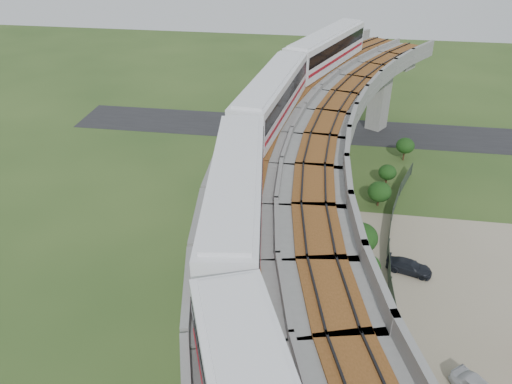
{
  "coord_description": "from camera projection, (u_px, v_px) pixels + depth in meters",
  "views": [
    {
      "loc": [
        2.76,
        -30.1,
        26.13
      ],
      "look_at": [
        -1.95,
        0.77,
        7.5
      ],
      "focal_mm": 35.0,
      "sensor_mm": 36.0,
      "label": 1
    }
  ],
  "objects": [
    {
      "name": "ground",
      "position": [
        279.0,
        280.0,
        39.3
      ],
      "size": [
        160.0,
        160.0,
        0.0
      ],
      "primitive_type": "plane",
      "color": "#2D491D",
      "rests_on": "ground"
    },
    {
      "name": "dirt_lot",
      "position": [
        470.0,
        318.0,
        35.78
      ],
      "size": [
        18.0,
        26.0,
        0.04
      ],
      "primitive_type": "cube",
      "color": "gray",
      "rests_on": "ground"
    },
    {
      "name": "asphalt_road",
      "position": [
        305.0,
        129.0,
        64.76
      ],
      "size": [
        60.0,
        8.0,
        0.03
      ],
      "primitive_type": "cube",
      "color": "#232326",
      "rests_on": "ground"
    },
    {
      "name": "viaduct",
      "position": [
        338.0,
        185.0,
        34.16
      ],
      "size": [
        19.58,
        73.98,
        11.4
      ],
      "color": "#99968E",
      "rests_on": "ground"
    },
    {
      "name": "metro_train",
      "position": [
        287.0,
        143.0,
        32.26
      ],
      "size": [
        11.1,
        61.34,
        3.64
      ],
      "color": "white",
      "rests_on": "ground"
    },
    {
      "name": "fence",
      "position": [
        407.0,
        286.0,
        37.65
      ],
      "size": [
        3.87,
        38.73,
        1.5
      ],
      "color": "#2D382D",
      "rests_on": "ground"
    },
    {
      "name": "tree_0",
      "position": [
        405.0,
        146.0,
        56.21
      ],
      "size": [
        2.05,
        2.05,
        2.7
      ],
      "color": "#382314",
      "rests_on": "ground"
    },
    {
      "name": "tree_1",
      "position": [
        387.0,
        172.0,
        51.33
      ],
      "size": [
        1.84,
        1.84,
        2.36
      ],
      "color": "#382314",
      "rests_on": "ground"
    },
    {
      "name": "tree_2",
      "position": [
        380.0,
        192.0,
        47.94
      ],
      "size": [
        2.27,
        2.27,
        2.56
      ],
      "color": "#382314",
      "rests_on": "ground"
    },
    {
      "name": "tree_3",
      "position": [
        361.0,
        238.0,
        40.1
      ],
      "size": [
        2.79,
        2.79,
        3.61
      ],
      "color": "#382314",
      "rests_on": "ground"
    },
    {
      "name": "tree_4",
      "position": [
        366.0,
        266.0,
        37.79
      ],
      "size": [
        2.17,
        2.17,
        2.86
      ],
      "color": "#382314",
      "rests_on": "ground"
    },
    {
      "name": "tree_5",
      "position": [
        377.0,
        327.0,
        31.6
      ],
      "size": [
        2.62,
        2.62,
        3.67
      ],
      "color": "#382314",
      "rests_on": "ground"
    },
    {
      "name": "car_dark",
      "position": [
        409.0,
        267.0,
        39.89
      ],
      "size": [
        3.85,
        2.39,
        1.04
      ],
      "primitive_type": "imported",
      "rotation": [
        0.0,
        0.0,
        1.29
      ],
      "color": "black",
      "rests_on": "dirt_lot"
    }
  ]
}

